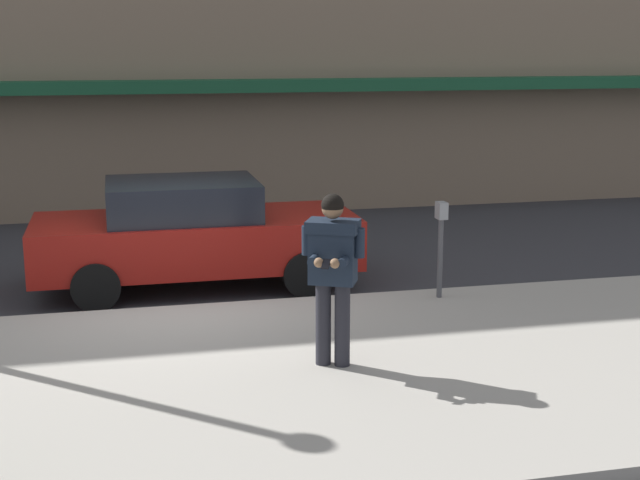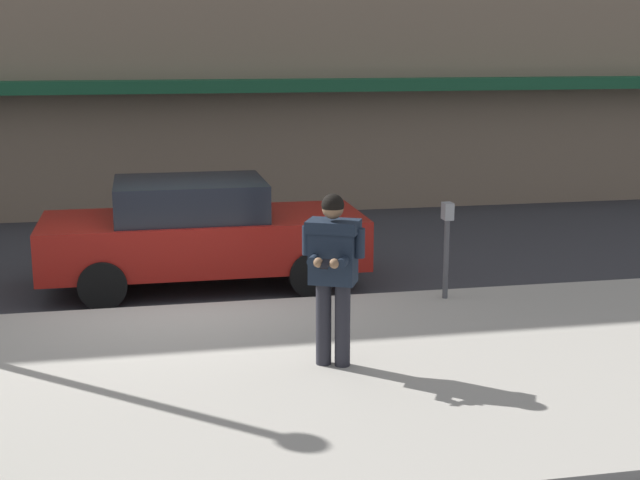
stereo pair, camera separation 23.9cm
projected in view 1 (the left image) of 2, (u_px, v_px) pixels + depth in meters
ground_plane at (177, 311)px, 11.58m from camera, size 80.00×80.00×0.00m
sidewalk at (296, 378)px, 9.07m from camera, size 32.00×5.30×0.14m
curb_paint_line at (253, 305)px, 11.84m from camera, size 28.00×0.12×0.01m
parked_sedan_mid at (193, 233)px, 12.56m from camera, size 4.50×1.94×1.54m
man_texting_on_phone at (333, 261)px, 9.01m from camera, size 0.62×0.65×1.81m
parking_meter at (441, 235)px, 11.54m from camera, size 0.12×0.18×1.27m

